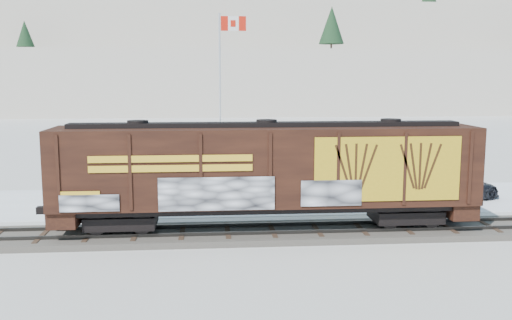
{
  "coord_description": "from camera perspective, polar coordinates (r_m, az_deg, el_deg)",
  "views": [
    {
      "loc": [
        -2.8,
        -24.62,
        7.05
      ],
      "look_at": [
        -0.48,
        3.0,
        3.01
      ],
      "focal_mm": 40.0,
      "sensor_mm": 36.0,
      "label": 1
    }
  ],
  "objects": [
    {
      "name": "parking_strip",
      "position": [
        33.0,
        0.17,
        -4.01
      ],
      "size": [
        40.0,
        8.0,
        0.03
      ],
      "primitive_type": "cube",
      "color": "white",
      "rests_on": "ground"
    },
    {
      "name": "hillside",
      "position": [
        164.6,
        -3.92,
        10.83
      ],
      "size": [
        360.0,
        110.0,
        93.0
      ],
      "color": "white",
      "rests_on": "ground"
    },
    {
      "name": "car_white",
      "position": [
        33.39,
        -0.78,
        -2.44
      ],
      "size": [
        4.87,
        1.77,
        1.6
      ],
      "primitive_type": "imported",
      "rotation": [
        0.0,
        0.0,
        1.55
      ],
      "color": "silver",
      "rests_on": "parking_strip"
    },
    {
      "name": "car_silver",
      "position": [
        32.87,
        -6.92,
        -2.68
      ],
      "size": [
        4.83,
        2.32,
        1.59
      ],
      "primitive_type": "imported",
      "rotation": [
        0.0,
        0.0,
        1.67
      ],
      "color": "silver",
      "rests_on": "parking_strip"
    },
    {
      "name": "flagpole",
      "position": [
        40.43,
        -3.44,
        4.26
      ],
      "size": [
        2.3,
        0.9,
        11.42
      ],
      "color": "silver",
      "rests_on": "ground"
    },
    {
      "name": "rail_track",
      "position": [
        25.73,
        1.63,
        -7.27
      ],
      "size": [
        50.0,
        3.4,
        0.43
      ],
      "color": "#59544C",
      "rests_on": "ground"
    },
    {
      "name": "ground",
      "position": [
        25.77,
        1.63,
        -7.59
      ],
      "size": [
        500.0,
        500.0,
        0.0
      ],
      "primitive_type": "plane",
      "color": "white",
      "rests_on": "ground"
    },
    {
      "name": "car_dark",
      "position": [
        34.75,
        19.63,
        -2.6
      ],
      "size": [
        5.53,
        3.88,
        1.49
      ],
      "primitive_type": "imported",
      "rotation": [
        0.0,
        0.0,
        1.96
      ],
      "color": "black",
      "rests_on": "parking_strip"
    },
    {
      "name": "hopper_railcar",
      "position": [
        25.07,
        1.07,
        -0.93
      ],
      "size": [
        18.45,
        3.06,
        4.68
      ],
      "color": "black",
      "rests_on": "rail_track"
    }
  ]
}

